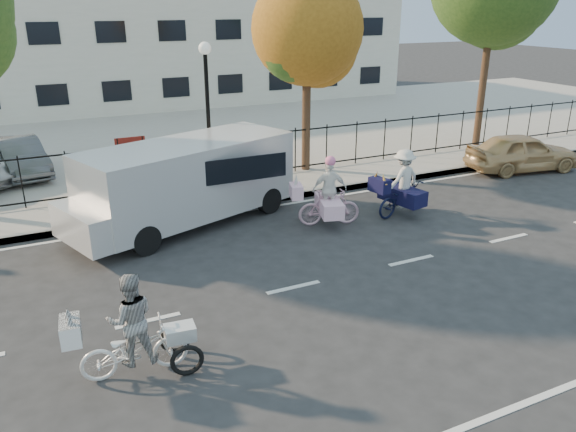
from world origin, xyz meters
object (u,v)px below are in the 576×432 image
white_van (185,180)px  lot_car_c (21,157)px  lamppost (207,90)px  gold_sedan (522,152)px  unicorn_bike (328,200)px  zebra_trike (133,337)px  bull_bike (402,189)px

white_van → lot_car_c: 7.35m
lamppost → gold_sedan: size_ratio=1.11×
lamppost → unicorn_bike: size_ratio=2.27×
lamppost → lot_car_c: bearing=142.8°
lamppost → lot_car_c: lamppost is taller
white_van → zebra_trike: bearing=-132.7°
zebra_trike → white_van: bearing=-17.8°
unicorn_bike → bull_bike: unicorn_bike is taller
unicorn_bike → white_van: bearing=79.2°
zebra_trike → white_van: white_van is taller
unicorn_bike → white_van: white_van is taller
gold_sedan → bull_bike: bearing=115.7°
zebra_trike → white_van: size_ratio=0.31×
bull_bike → lamppost: bearing=32.2°
lot_car_c → gold_sedan: bearing=-31.5°
white_van → lot_car_c: white_van is taller
white_van → lot_car_c: (-3.80, 6.27, -0.46)m
zebra_trike → gold_sedan: bearing=-62.7°
zebra_trike → gold_sedan: 15.61m
lamppost → unicorn_bike: 5.06m
lamppost → lot_car_c: size_ratio=1.19×
lamppost → gold_sedan: lamppost is taller
gold_sedan → lot_car_c: bearing=78.0°
gold_sedan → zebra_trike: bearing=122.2°
unicorn_bike → gold_sedan: (8.61, 1.57, -0.03)m
zebra_trike → unicorn_bike: 7.25m
zebra_trike → gold_sedan: zebra_trike is taller
bull_bike → white_van: 5.86m
bull_bike → gold_sedan: (6.41, 1.77, -0.08)m
unicorn_bike → lamppost: bearing=41.7°
unicorn_bike → bull_bike: bearing=-78.4°
gold_sedan → unicorn_bike: bearing=110.6°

